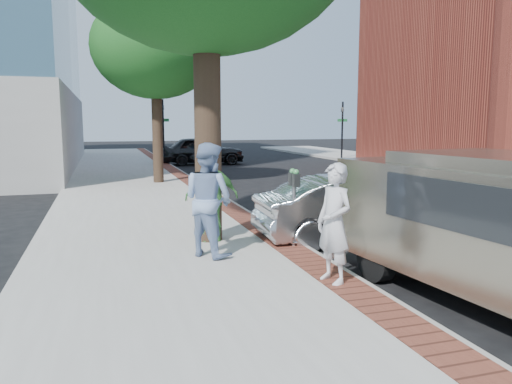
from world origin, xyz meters
name	(u,v)px	position (x,y,z in m)	size (l,w,h in m)	color
ground	(267,271)	(0.00, 0.00, 0.00)	(120.00, 120.00, 0.00)	black
sidewalk	(141,200)	(-1.50, 8.00, 0.07)	(5.00, 60.00, 0.15)	#9E9991
brick_strip	(210,195)	(0.70, 8.00, 0.15)	(0.60, 60.00, 0.01)	brown
curb	(220,197)	(1.05, 8.00, 0.07)	(0.10, 60.00, 0.15)	gray
signal_near	(163,126)	(0.90, 22.00, 2.25)	(0.70, 0.15, 3.80)	black
signal_far	(342,126)	(12.50, 22.00, 2.25)	(0.70, 0.15, 3.80)	black
tree_far	(155,47)	(-0.50, 12.00, 5.30)	(4.80, 4.80, 7.14)	black
parking_meter	(294,191)	(0.82, 0.89, 1.21)	(0.12, 0.32, 1.47)	gray
person_gray	(334,223)	(0.59, -1.28, 1.03)	(0.64, 0.42, 1.76)	#BABABF
person_officer	(208,200)	(-0.85, 0.74, 1.14)	(0.97, 0.75, 1.99)	#7B95BF
person_green	(212,197)	(-0.57, 1.76, 1.04)	(1.04, 0.43, 1.77)	#469142
sedan_silver	(355,209)	(2.42, 1.47, 0.68)	(1.44, 4.13, 1.36)	#A5A7AC
bg_car	(202,150)	(3.08, 21.34, 0.83)	(1.96, 4.88, 1.66)	black
van	(508,224)	(2.55, -2.47, 1.13)	(2.73, 5.78, 2.06)	gray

